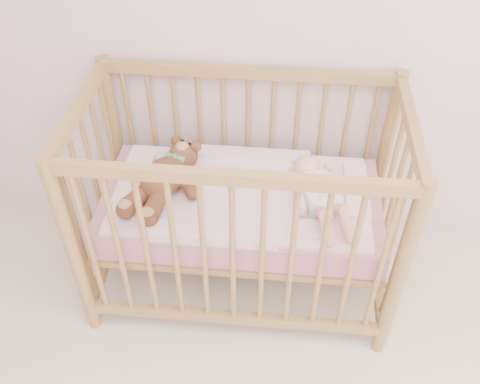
# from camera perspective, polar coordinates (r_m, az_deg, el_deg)

# --- Properties ---
(crib) EXTENTS (1.36, 0.76, 1.00)m
(crib) POSITION_cam_1_polar(r_m,az_deg,el_deg) (2.37, 0.11, -1.32)
(crib) COLOR tan
(crib) RESTS_ON floor
(mattress) EXTENTS (1.22, 0.62, 0.13)m
(mattress) POSITION_cam_1_polar(r_m,az_deg,el_deg) (2.38, 0.11, -1.58)
(mattress) COLOR #CD8099
(mattress) RESTS_ON crib
(blanket) EXTENTS (1.10, 0.58, 0.06)m
(blanket) POSITION_cam_1_polar(r_m,az_deg,el_deg) (2.33, 0.12, -0.26)
(blanket) COLOR #F2A7BD
(blanket) RESTS_ON mattress
(baby) EXTENTS (0.41, 0.58, 0.13)m
(baby) POSITION_cam_1_polar(r_m,az_deg,el_deg) (2.27, 8.38, 0.26)
(baby) COLOR white
(baby) RESTS_ON blanket
(teddy_bear) EXTENTS (0.52, 0.62, 0.15)m
(teddy_bear) POSITION_cam_1_polar(r_m,az_deg,el_deg) (2.31, -8.28, 1.49)
(teddy_bear) COLOR brown
(teddy_bear) RESTS_ON blanket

